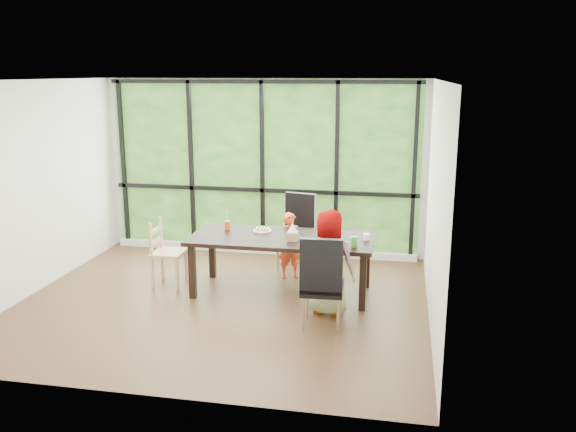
% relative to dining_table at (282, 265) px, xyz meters
% --- Properties ---
extents(ground, '(5.00, 5.00, 0.00)m').
position_rel_dining_table_xyz_m(ground, '(-0.65, -0.48, -0.38)').
color(ground, black).
rests_on(ground, ground).
extents(back_wall, '(5.00, 0.00, 5.00)m').
position_rel_dining_table_xyz_m(back_wall, '(-0.65, 1.77, 0.98)').
color(back_wall, silver).
rests_on(back_wall, ground).
extents(foliage_backdrop, '(4.80, 0.02, 2.65)m').
position_rel_dining_table_xyz_m(foliage_backdrop, '(-0.65, 1.75, 0.98)').
color(foliage_backdrop, '#1A4A19').
rests_on(foliage_backdrop, back_wall).
extents(window_mullions, '(4.80, 0.06, 2.65)m').
position_rel_dining_table_xyz_m(window_mullions, '(-0.65, 1.71, 0.98)').
color(window_mullions, black).
rests_on(window_mullions, back_wall).
extents(window_sill, '(4.80, 0.12, 0.10)m').
position_rel_dining_table_xyz_m(window_sill, '(-0.65, 1.67, -0.33)').
color(window_sill, silver).
rests_on(window_sill, ground).
extents(dining_table, '(2.38, 1.14, 0.75)m').
position_rel_dining_table_xyz_m(dining_table, '(0.00, 0.00, 0.00)').
color(dining_table, black).
rests_on(dining_table, ground).
extents(chair_window_leather, '(0.55, 0.55, 1.08)m').
position_rel_dining_table_xyz_m(chair_window_leather, '(-0.01, 1.01, 0.17)').
color(chair_window_leather, black).
rests_on(chair_window_leather, ground).
extents(chair_interior_leather, '(0.48, 0.48, 1.08)m').
position_rel_dining_table_xyz_m(chair_interior_leather, '(0.66, -0.97, 0.17)').
color(chair_interior_leather, black).
rests_on(chair_interior_leather, ground).
extents(chair_end_beech, '(0.41, 0.43, 0.90)m').
position_rel_dining_table_xyz_m(chair_end_beech, '(-1.53, -0.01, 0.08)').
color(chair_end_beech, tan).
rests_on(chair_end_beech, ground).
extents(child_toddler, '(0.40, 0.34, 0.92)m').
position_rel_dining_table_xyz_m(child_toddler, '(-0.00, 0.61, 0.09)').
color(child_toddler, '#F94A27').
rests_on(child_toddler, ground).
extents(child_older, '(0.67, 0.49, 1.26)m').
position_rel_dining_table_xyz_m(child_older, '(0.69, -0.57, 0.25)').
color(child_older, slate).
rests_on(child_older, ground).
extents(placemat, '(0.41, 0.30, 0.01)m').
position_rel_dining_table_xyz_m(placemat, '(0.65, -0.21, 0.38)').
color(placemat, tan).
rests_on(placemat, dining_table).
extents(plate_far, '(0.24, 0.24, 0.02)m').
position_rel_dining_table_xyz_m(plate_far, '(-0.31, 0.21, 0.38)').
color(plate_far, white).
rests_on(plate_far, dining_table).
extents(plate_near, '(0.23, 0.23, 0.01)m').
position_rel_dining_table_xyz_m(plate_near, '(0.66, -0.21, 0.38)').
color(plate_near, white).
rests_on(plate_near, dining_table).
extents(orange_cup, '(0.08, 0.08, 0.12)m').
position_rel_dining_table_xyz_m(orange_cup, '(-0.78, 0.21, 0.43)').
color(orange_cup, '#DF490A').
rests_on(orange_cup, dining_table).
extents(green_cup, '(0.08, 0.08, 0.13)m').
position_rel_dining_table_xyz_m(green_cup, '(0.94, -0.29, 0.44)').
color(green_cup, green).
rests_on(green_cup, dining_table).
extents(white_mug, '(0.08, 0.08, 0.08)m').
position_rel_dining_table_xyz_m(white_mug, '(1.07, 0.05, 0.42)').
color(white_mug, white).
rests_on(white_mug, dining_table).
extents(tissue_box, '(0.13, 0.13, 0.11)m').
position_rel_dining_table_xyz_m(tissue_box, '(0.17, -0.14, 0.43)').
color(tissue_box, tan).
rests_on(tissue_box, dining_table).
extents(crepe_rolls_far, '(0.20, 0.12, 0.04)m').
position_rel_dining_table_xyz_m(crepe_rolls_far, '(-0.31, 0.21, 0.41)').
color(crepe_rolls_far, tan).
rests_on(crepe_rolls_far, plate_far).
extents(crepe_rolls_near, '(0.10, 0.12, 0.04)m').
position_rel_dining_table_xyz_m(crepe_rolls_near, '(0.66, -0.21, 0.41)').
color(crepe_rolls_near, tan).
rests_on(crepe_rolls_near, plate_near).
extents(straw_white, '(0.01, 0.04, 0.20)m').
position_rel_dining_table_xyz_m(straw_white, '(-0.78, 0.21, 0.53)').
color(straw_white, white).
rests_on(straw_white, orange_cup).
extents(straw_pink, '(0.01, 0.04, 0.20)m').
position_rel_dining_table_xyz_m(straw_pink, '(0.94, -0.29, 0.55)').
color(straw_pink, pink).
rests_on(straw_pink, green_cup).
extents(tissue, '(0.12, 0.12, 0.11)m').
position_rel_dining_table_xyz_m(tissue, '(0.17, -0.14, 0.54)').
color(tissue, white).
rests_on(tissue, tissue_box).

